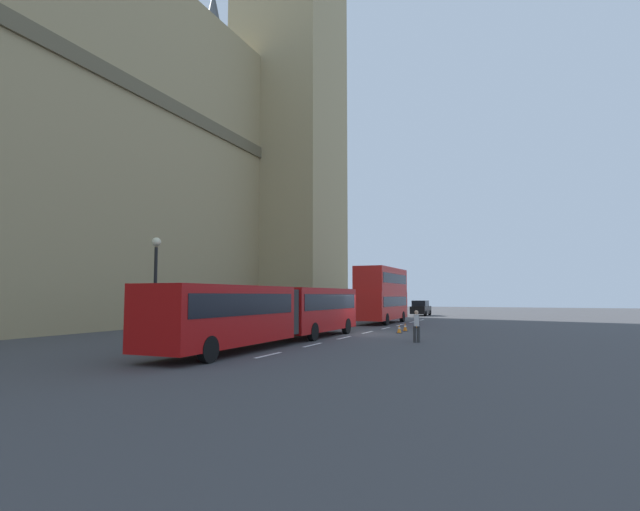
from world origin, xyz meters
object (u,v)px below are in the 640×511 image
(double_decker_bus, at_px, (382,293))
(traffic_cone_east, at_px, (417,324))
(pedestrian_near_cones, at_px, (417,325))
(street_lamp, at_px, (155,283))
(traffic_cone_middle, at_px, (405,327))
(articulated_bus, at_px, (276,310))
(sedan_lead, at_px, (421,308))
(traffic_cone_west, at_px, (399,329))

(double_decker_bus, bearing_deg, traffic_cone_east, -140.58)
(pedestrian_near_cones, bearing_deg, street_lamp, 123.69)
(traffic_cone_middle, xyz_separation_m, street_lamp, (-15.34, 8.57, 2.77))
(articulated_bus, bearing_deg, pedestrian_near_cones, -61.94)
(sedan_lead, height_order, traffic_cone_middle, sedan_lead)
(traffic_cone_middle, xyz_separation_m, pedestrian_near_cones, (-7.99, -2.46, 0.63))
(traffic_cone_east, relative_size, street_lamp, 0.11)
(traffic_cone_east, bearing_deg, sedan_lead, 10.62)
(double_decker_bus, distance_m, sedan_lead, 18.41)
(double_decker_bus, bearing_deg, sedan_lead, 0.67)
(articulated_bus, bearing_deg, traffic_cone_west, -23.25)
(traffic_cone_east, distance_m, pedestrian_near_cones, 11.86)
(street_lamp, bearing_deg, pedestrian_near_cones, -56.31)
(pedestrian_near_cones, bearing_deg, articulated_bus, 118.06)
(double_decker_bus, bearing_deg, street_lamp, 169.38)
(sedan_lead, height_order, traffic_cone_east, sedan_lead)
(articulated_bus, xyz_separation_m, double_decker_bus, (20.16, 0.00, 0.96))
(double_decker_bus, relative_size, pedestrian_near_cones, 5.34)
(traffic_cone_west, distance_m, traffic_cone_middle, 1.91)
(articulated_bus, height_order, traffic_cone_middle, articulated_bus)
(traffic_cone_west, xyz_separation_m, pedestrian_near_cones, (-6.08, -2.42, 0.63))
(double_decker_bus, xyz_separation_m, traffic_cone_west, (-10.60, -4.11, -2.43))
(traffic_cone_east, xyz_separation_m, street_lamp, (-18.96, 8.68, 2.77))
(traffic_cone_middle, height_order, street_lamp, street_lamp)
(sedan_lead, relative_size, traffic_cone_middle, 7.59)
(traffic_cone_west, relative_size, street_lamp, 0.11)
(traffic_cone_east, bearing_deg, traffic_cone_west, 179.34)
(articulated_bus, bearing_deg, street_lamp, 130.70)
(articulated_bus, xyz_separation_m, traffic_cone_east, (15.08, -4.17, -1.46))
(double_decker_bus, distance_m, pedestrian_near_cones, 18.00)
(traffic_cone_middle, bearing_deg, traffic_cone_east, -1.66)
(traffic_cone_east, bearing_deg, traffic_cone_middle, 178.34)
(traffic_cone_east, relative_size, pedestrian_near_cones, 0.34)
(articulated_bus, bearing_deg, traffic_cone_east, -15.46)
(articulated_bus, relative_size, traffic_cone_middle, 31.61)
(pedestrian_near_cones, bearing_deg, traffic_cone_east, 11.48)
(articulated_bus, distance_m, double_decker_bus, 20.18)
(traffic_cone_middle, height_order, pedestrian_near_cones, pedestrian_near_cones)
(street_lamp, bearing_deg, traffic_cone_east, -24.59)
(articulated_bus, distance_m, pedestrian_near_cones, 7.44)
(double_decker_bus, xyz_separation_m, street_lamp, (-24.03, 4.50, 0.35))
(articulated_bus, height_order, double_decker_bus, double_decker_bus)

